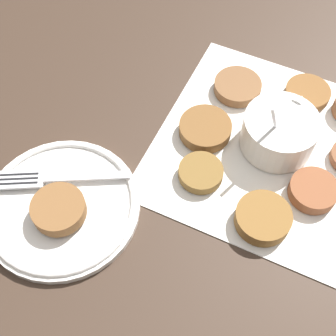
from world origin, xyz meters
name	(u,v)px	position (x,y,z in m)	size (l,w,h in m)	color
ground_plane	(255,142)	(0.00, 0.00, 0.00)	(4.00, 4.00, 0.00)	#38281E
napkin	(265,144)	(0.00, -0.01, 0.00)	(0.38, 0.36, 0.00)	white
sauce_bowl	(279,133)	(0.01, -0.03, 0.03)	(0.12, 0.11, 0.11)	white
fritter_0	(201,173)	(-0.10, 0.03, 0.01)	(0.06, 0.06, 0.02)	brown
fritter_1	(308,93)	(0.12, -0.02, 0.01)	(0.07, 0.07, 0.01)	brown
fritter_2	(313,191)	(-0.03, -0.11, 0.01)	(0.07, 0.07, 0.02)	brown
fritter_3	(238,87)	(0.07, 0.07, 0.01)	(0.08, 0.08, 0.02)	brown
fritter_5	(205,129)	(-0.03, 0.07, 0.01)	(0.08, 0.08, 0.02)	brown
fritter_6	(263,218)	(-0.11, -0.07, 0.01)	(0.08, 0.08, 0.02)	brown
serving_plate	(62,206)	(-0.25, 0.16, 0.01)	(0.21, 0.21, 0.02)	white
fritter_on_plate	(59,209)	(-0.26, 0.15, 0.03)	(0.07, 0.07, 0.02)	brown
fork	(45,178)	(-0.24, 0.20, 0.02)	(0.14, 0.16, 0.00)	silver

